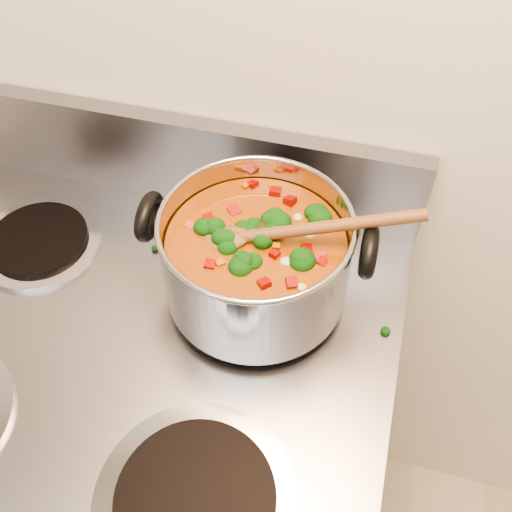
{
  "coord_description": "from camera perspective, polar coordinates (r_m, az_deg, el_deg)",
  "views": [
    {
      "loc": [
        0.28,
        0.82,
        1.61
      ],
      "look_at": [
        0.15,
        1.31,
        1.01
      ],
      "focal_mm": 40.0,
      "sensor_mm": 36.0,
      "label": 1
    }
  ],
  "objects": [
    {
      "name": "wooden_spoon",
      "position": [
        0.75,
        1.63,
        2.27
      ],
      "size": [
        0.3,
        0.09,
        0.09
      ],
      "rotation": [
        0.0,
        0.0,
        0.21
      ],
      "color": "brown",
      "rests_on": "stockpot"
    },
    {
      "name": "electric_range",
      "position": [
        1.23,
        -10.37,
        -20.06
      ],
      "size": [
        0.79,
        0.71,
        1.08
      ],
      "color": "gray",
      "rests_on": "ground"
    },
    {
      "name": "cooktop_crumbs",
      "position": [
        0.88,
        -10.84,
        -2.69
      ],
      "size": [
        0.26,
        0.21,
        0.01
      ],
      "color": "black",
      "rests_on": "electric_range"
    },
    {
      "name": "stockpot",
      "position": [
        0.79,
        0.0,
        -0.21
      ],
      "size": [
        0.32,
        0.26,
        0.16
      ],
      "rotation": [
        0.0,
        0.0,
        0.05
      ],
      "color": "#A5A5AD",
      "rests_on": "electric_range"
    }
  ]
}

